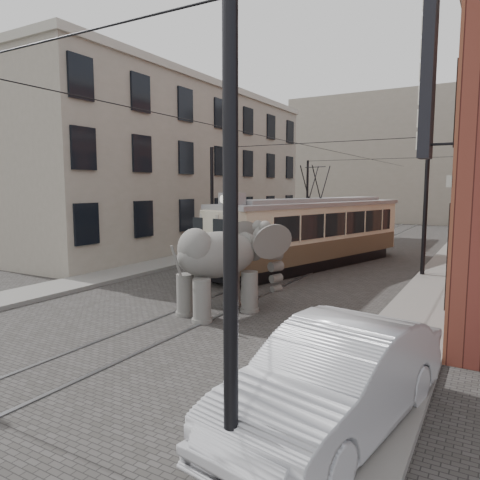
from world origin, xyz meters
The scene contains 10 objects.
ground centered at (0.00, 0.00, 0.00)m, with size 120.00×120.00×0.00m, color #3D3A38.
tram_rails centered at (0.00, 0.00, 0.01)m, with size 1.54×80.00×0.02m, color slate, non-canonical shape.
sidewalk_right centered at (6.00, 0.00, 0.07)m, with size 2.00×60.00×0.15m, color slate.
sidewalk_left centered at (-6.50, 0.00, 0.07)m, with size 2.00×60.00×0.15m, color slate.
stucco_building centered at (-11.00, 10.00, 5.00)m, with size 7.00×24.00×10.00m, color gray.
distant_block centered at (0.00, 40.00, 7.00)m, with size 28.00×10.00×14.00m, color gray.
catenary centered at (-0.20, 5.00, 3.00)m, with size 11.00×30.20×6.00m, color black, non-canonical shape.
tram centered at (0.19, 6.17, 2.44)m, with size 2.54×12.29×4.88m, color beige, non-canonical shape.
elephant centered at (0.53, -3.02, 1.41)m, with size 2.54×4.61×2.82m, color #5E5C57, non-canonical shape.
parked_car centered at (5.79, -7.76, 0.86)m, with size 1.82×5.19×1.71m, color #B0B0B5.
Camera 1 is at (7.87, -14.44, 3.88)m, focal length 33.69 mm.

